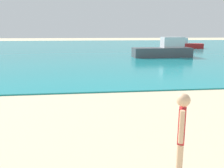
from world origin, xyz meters
The scene contains 4 objects.
water centered at (0.00, 42.04, 0.03)m, with size 160.00×60.00×0.06m, color teal.
person_standing centered at (1.08, 5.60, 0.92)m, with size 0.22×0.35×1.62m.
boat_near centered at (7.65, 25.49, 0.74)m, with size 5.83×1.93×1.97m.
boat_far centered at (15.27, 37.51, 0.60)m, with size 4.80×2.75×1.56m.
Camera 1 is at (-0.46, 2.16, 2.56)m, focal length 38.42 mm.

